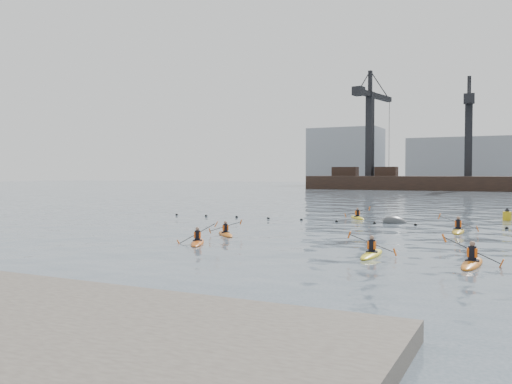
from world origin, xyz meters
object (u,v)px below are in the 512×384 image
Objects in this scene: kayaker_2 at (225,233)px; mooring_buoy at (395,223)px; kayaker_1 at (372,253)px; kayaker_4 at (472,262)px; kayaker_0 at (197,242)px; kayaker_5 at (357,217)px; kayaker_3 at (458,230)px; nav_buoy at (507,216)px.

kayaker_2 reaches higher than mooring_buoy.
kayaker_1 is 11.00m from kayaker_2.
kayaker_4 is at bearing -10.10° from kayaker_1.
mooring_buoy is (7.64, 12.65, -0.09)m from kayaker_2.
kayaker_0 is 18.26m from mooring_buoy.
kayaker_4 is at bearing -59.81° from kayaker_2.
kayaker_4 is 1.15× the size of kayaker_5.
kayaker_2 is at bearing -136.39° from kayaker_5.
kayaker_3 is 1.19× the size of kayaker_5.
mooring_buoy is (-4.98, 4.59, -0.11)m from kayaker_3.
kayaker_2 is 2.22× the size of nav_buoy.
kayaker_0 is 19.87m from kayaker_5.
kayaker_5 is 11.81m from nav_buoy.
kayaker_4 is (1.87, -13.00, -0.00)m from kayaker_3.
kayaker_2 is 24.25m from nav_buoy.
mooring_buoy is at bearing 17.91° from kayaker_2.
kayaker_3 is 13.14m from kayaker_4.
kayaker_0 is at bearing -137.65° from kayaker_3.
kayaker_1 is at bearing -104.50° from kayaker_5.
kayaker_0 is at bearing -112.49° from mooring_buoy.
kayaker_1 is 12.57m from kayaker_3.
kayaker_1 is 0.94× the size of kayaker_4.
kayaker_3 is (2.49, 12.33, 0.01)m from kayaker_1.
kayaker_4 is (14.49, -4.95, 0.01)m from kayaker_2.
kayaker_0 is 1.52× the size of mooring_buoy.
kayaker_1 is 23.71m from nav_buoy.
kayaker_1 reaches higher than mooring_buoy.
kayaker_5 is at bearing 53.54° from kayaker_0.
mooring_buoy is (3.69, -2.72, -0.10)m from kayaker_5.
mooring_buoy is (-2.49, 16.92, -0.10)m from kayaker_1.
kayaker_4 reaches higher than nav_buoy.
kayaker_2 is (-0.66, 4.22, -0.00)m from kayaker_0.
kayaker_1 reaches higher than kayaker_2.
kayaker_5 is at bearing -162.69° from nav_buoy.
nav_buoy is (15.22, 18.88, 0.27)m from kayaker_2.
kayaker_3 is at bearing -42.69° from mooring_buoy.
kayaker_0 is at bearing 178.44° from kayaker_1.
kayaker_1 is 17.10m from mooring_buoy.
kayaker_5 reaches higher than mooring_buoy.
kayaker_4 is (13.83, -0.73, 0.01)m from kayaker_0.
nav_buoy is at bearing 39.44° from mooring_buoy.
kayaker_2 is (-10.13, 4.27, -0.01)m from kayaker_1.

